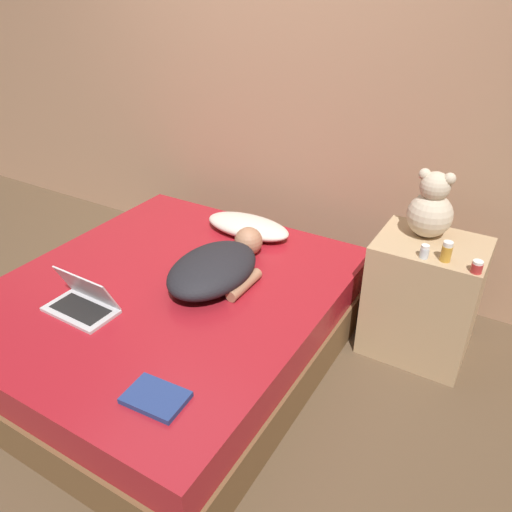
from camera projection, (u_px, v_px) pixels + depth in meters
name	position (u px, v px, depth m)	size (l,w,h in m)	color
ground_plane	(173.00, 346.00, 2.81)	(12.00, 12.00, 0.00)	brown
wall_back	(280.00, 71.00, 3.07)	(8.00, 0.06, 2.60)	tan
bed	(170.00, 317.00, 2.71)	(1.67, 1.87, 0.41)	brown
nightstand	(422.00, 298.00, 2.65)	(0.54, 0.44, 0.66)	tan
pillow	(248.00, 226.00, 3.08)	(0.56, 0.26, 0.11)	beige
person_lying	(217.00, 266.00, 2.61)	(0.40, 0.73, 0.17)	black
laptop	(83.00, 302.00, 2.40)	(0.35, 0.21, 0.20)	silver
teddy_bear	(431.00, 208.00, 2.48)	(0.23, 0.23, 0.35)	beige
bottle_amber	(447.00, 252.00, 2.31)	(0.05, 0.05, 0.10)	gold
bottle_red	(477.00, 267.00, 2.23)	(0.05, 0.05, 0.06)	#B72D2D
bottle_clear	(425.00, 252.00, 2.34)	(0.04, 0.04, 0.07)	silver
book	(156.00, 398.00, 1.91)	(0.25, 0.18, 0.02)	navy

